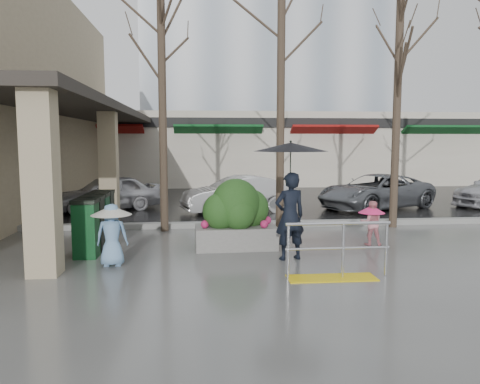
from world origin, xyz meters
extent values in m
plane|color=#51514F|center=(0.00, 0.00, 0.00)|extent=(120.00, 120.00, 0.00)
cube|color=black|center=(0.00, 22.00, 0.01)|extent=(120.00, 36.00, 0.01)
cube|color=gray|center=(0.00, 4.00, 0.07)|extent=(120.00, 0.30, 0.15)
cube|color=#2D2823|center=(-4.80, 8.00, 3.62)|extent=(2.80, 18.00, 0.25)
cube|color=tan|center=(-3.90, -0.50, 1.75)|extent=(0.55, 0.55, 3.50)
cube|color=tan|center=(-3.90, 6.00, 1.75)|extent=(0.55, 0.55, 3.50)
cube|color=beige|center=(2.00, 18.00, 2.00)|extent=(34.00, 6.00, 4.00)
cube|color=maroon|center=(-6.00, 15.10, 2.85)|extent=(4.50, 1.68, 0.87)
cube|color=#0F4C1E|center=(0.00, 15.10, 2.85)|extent=(4.50, 1.68, 0.87)
cube|color=maroon|center=(6.00, 15.10, 2.85)|extent=(4.50, 1.68, 0.87)
cube|color=#0F4C1E|center=(12.00, 15.10, 2.85)|extent=(4.50, 1.68, 0.87)
cube|color=black|center=(2.00, 15.10, 3.40)|extent=(34.00, 0.35, 0.50)
cube|color=#8C99A8|center=(4.00, 30.00, 12.50)|extent=(18.00, 12.00, 25.00)
cube|color=yellow|center=(1.30, -1.20, 0.01)|extent=(1.60, 0.50, 0.02)
cylinder|color=silver|center=(0.50, -1.20, 0.50)|extent=(0.05, 0.05, 1.00)
cylinder|color=silver|center=(1.50, -1.20, 0.50)|extent=(0.05, 0.05, 1.00)
cylinder|color=silver|center=(2.30, -1.20, 0.50)|extent=(0.05, 0.05, 1.00)
cylinder|color=silver|center=(1.40, -1.20, 1.00)|extent=(1.90, 0.06, 0.06)
cylinder|color=silver|center=(1.40, -1.20, 0.55)|extent=(1.90, 0.04, 0.04)
cylinder|color=#382B21|center=(-2.00, 3.60, 3.40)|extent=(0.22, 0.22, 6.80)
cylinder|color=#382B21|center=(1.20, 3.60, 3.50)|extent=(0.22, 0.22, 7.00)
cylinder|color=#382B21|center=(4.50, 3.60, 3.25)|extent=(0.22, 0.22, 6.50)
imported|color=black|center=(0.81, 0.22, 0.91)|extent=(0.75, 0.59, 1.82)
cylinder|color=black|center=(0.81, 0.22, 1.85)|extent=(0.02, 0.02, 1.15)
cone|color=black|center=(0.81, 0.22, 2.34)|extent=(1.54, 1.54, 0.18)
sphere|color=black|center=(0.81, 0.22, 2.45)|extent=(0.05, 0.05, 0.05)
imported|color=pink|center=(3.00, 1.37, 0.53)|extent=(0.58, 0.49, 1.06)
cylinder|color=black|center=(3.00, 1.37, 0.72)|extent=(0.02, 0.02, 0.46)
cone|color=#F82771|center=(3.00, 1.37, 0.86)|extent=(0.63, 0.63, 0.18)
sphere|color=black|center=(3.00, 1.37, 0.97)|extent=(0.05, 0.05, 0.05)
imported|color=#74A1CF|center=(-2.78, 0.04, 0.62)|extent=(0.62, 0.41, 1.24)
cylinder|color=black|center=(-2.78, 0.04, 0.91)|extent=(0.02, 0.02, 0.58)
cone|color=beige|center=(-2.78, 0.04, 1.11)|extent=(0.80, 0.80, 0.18)
sphere|color=black|center=(-2.78, 0.04, 1.22)|extent=(0.05, 0.05, 0.05)
cube|color=slate|center=(-0.22, 1.36, 0.26)|extent=(1.86, 0.97, 0.51)
ellipsoid|color=#1B3C13|center=(-0.22, 1.36, 1.02)|extent=(1.12, 1.01, 1.18)
sphere|color=#1B3C13|center=(-0.58, 1.26, 0.88)|extent=(0.81, 0.81, 0.81)
sphere|color=#1B3C13|center=(0.14, 1.51, 0.89)|extent=(0.85, 0.85, 0.85)
cube|color=#0E3E1B|center=(-3.44, 0.76, 0.58)|extent=(0.48, 0.48, 1.15)
cube|color=black|center=(-3.44, 0.76, 1.20)|extent=(0.51, 0.51, 0.08)
cube|color=black|center=(-3.44, 1.34, 0.58)|extent=(0.48, 0.48, 1.15)
cube|color=black|center=(-3.44, 1.34, 1.20)|extent=(0.51, 0.51, 0.08)
cube|color=#0E3E23|center=(-3.43, 1.91, 0.58)|extent=(0.48, 0.48, 1.15)
cube|color=black|center=(-3.43, 1.91, 1.20)|extent=(0.51, 0.51, 0.08)
cube|color=black|center=(-3.42, 2.49, 0.58)|extent=(0.48, 0.48, 1.15)
cube|color=black|center=(-3.42, 2.49, 1.20)|extent=(0.51, 0.51, 0.08)
imported|color=silver|center=(-4.29, 7.57, 0.63)|extent=(3.98, 2.88, 1.26)
imported|color=silver|center=(0.29, 6.72, 0.63)|extent=(4.04, 2.28, 1.26)
imported|color=slate|center=(5.35, 7.13, 0.63)|extent=(4.99, 3.89, 1.26)
camera|label=1|loc=(-1.09, -9.20, 2.46)|focal=35.00mm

